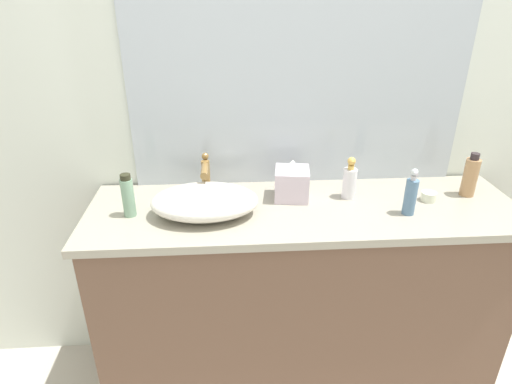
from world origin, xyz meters
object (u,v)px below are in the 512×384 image
object	(u,v)px
perfume_bottle	(128,196)
candle_jar	(428,196)
soap_dispenser	(350,181)
sink_basin	(205,202)
tissue_box	(292,182)
lotion_bottle	(470,176)
spray_can	(411,195)

from	to	relation	value
perfume_bottle	candle_jar	size ratio (longest dim) A/B	2.85
soap_dispenser	candle_jar	distance (m)	0.32
sink_basin	candle_jar	xyz separation A→B (m)	(0.87, 0.05, -0.04)
perfume_bottle	tissue_box	distance (m)	0.62
sink_basin	perfume_bottle	size ratio (longest dim) A/B	2.40
soap_dispenser	tissue_box	xyz separation A→B (m)	(-0.23, 0.01, -0.00)
sink_basin	tissue_box	world-z (taller)	tissue_box
lotion_bottle	tissue_box	distance (m)	0.71
sink_basin	spray_can	world-z (taller)	spray_can
spray_can	tissue_box	distance (m)	0.44
perfume_bottle	spray_can	distance (m)	1.03
perfume_bottle	candle_jar	distance (m)	1.15
sink_basin	lotion_bottle	distance (m)	1.05
soap_dispenser	perfume_bottle	bearing A→B (deg)	-173.59
sink_basin	lotion_bottle	world-z (taller)	lotion_bottle
soap_dispenser	spray_can	world-z (taller)	spray_can
soap_dispenser	spray_can	distance (m)	0.24
tissue_box	perfume_bottle	bearing A→B (deg)	-170.21
lotion_bottle	spray_can	world-z (taller)	spray_can
spray_can	sink_basin	bearing A→B (deg)	176.60
lotion_bottle	perfume_bottle	xyz separation A→B (m)	(-1.32, -0.08, -0.00)
soap_dispenser	spray_can	size ratio (longest dim) A/B	0.95
sink_basin	lotion_bottle	xyz separation A→B (m)	(1.05, 0.09, 0.03)
tissue_box	candle_jar	size ratio (longest dim) A/B	2.80
soap_dispenser	sink_basin	bearing A→B (deg)	-169.48
sink_basin	soap_dispenser	bearing A→B (deg)	10.52
soap_dispenser	spray_can	xyz separation A→B (m)	(0.19, -0.15, 0.01)
soap_dispenser	candle_jar	bearing A→B (deg)	-9.28
tissue_box	candle_jar	distance (m)	0.54
soap_dispenser	candle_jar	world-z (taller)	soap_dispenser
lotion_bottle	perfume_bottle	bearing A→B (deg)	-176.42
sink_basin	spray_can	bearing A→B (deg)	-3.40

